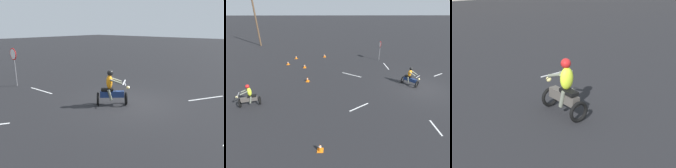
# 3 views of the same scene
# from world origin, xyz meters

# --- Properties ---
(ground_plane) EXTENTS (120.00, 120.00, 0.00)m
(ground_plane) POSITION_xyz_m (0.00, 0.00, 0.00)
(ground_plane) COLOR black
(motorcycle_rider_foreground) EXTENTS (1.44, 1.39, 1.66)m
(motorcycle_rider_foreground) POSITION_xyz_m (0.58, 0.82, 0.73)
(motorcycle_rider_foreground) COLOR black
(motorcycle_rider_foreground) RESTS_ON ground
(motorcycle_rider_background) EXTENTS (1.00, 1.56, 1.66)m
(motorcycle_rider_background) POSITION_xyz_m (-2.52, 13.37, 0.73)
(motorcycle_rider_background) COLOR black
(motorcycle_rider_background) RESTS_ON ground
(stop_sign) EXTENTS (0.70, 0.08, 2.30)m
(stop_sign) POSITION_xyz_m (7.11, 2.07, 1.63)
(stop_sign) COLOR slate
(stop_sign) RESTS_ON ground
(traffic_cone_near_left) EXTENTS (0.32, 0.32, 0.34)m
(traffic_cone_near_left) POSITION_xyz_m (5.71, 12.72, 0.17)
(traffic_cone_near_left) COLOR orange
(traffic_cone_near_left) RESTS_ON ground
(traffic_cone_near_right) EXTENTS (0.32, 0.32, 0.36)m
(traffic_cone_near_right) POSITION_xyz_m (8.40, 8.71, 0.17)
(traffic_cone_near_right) COLOR orange
(traffic_cone_near_right) RESTS_ON ground
(traffic_cone_mid_center) EXTENTS (0.32, 0.32, 0.43)m
(traffic_cone_mid_center) POSITION_xyz_m (1.31, 9.87, 0.21)
(traffic_cone_mid_center) COLOR orange
(traffic_cone_mid_center) RESTS_ON ground
(traffic_cone_mid_left) EXTENTS (0.32, 0.32, 0.39)m
(traffic_cone_mid_left) POSITION_xyz_m (4.73, 10.68, 0.19)
(traffic_cone_mid_left) COLOR orange
(traffic_cone_mid_left) RESTS_ON ground
(traffic_cone_far_right) EXTENTS (0.32, 0.32, 0.42)m
(traffic_cone_far_right) POSITION_xyz_m (-6.71, 8.07, 0.20)
(traffic_cone_far_right) COLOR orange
(traffic_cone_far_right) RESTS_ON ground
(traffic_cone_far_center) EXTENTS (0.32, 0.32, 0.36)m
(traffic_cone_far_center) POSITION_xyz_m (7.82, 12.23, 0.17)
(traffic_cone_far_center) COLOR orange
(traffic_cone_far_center) RESTS_ON ground
(lane_stripe_e) EXTENTS (1.97, 0.19, 0.01)m
(lane_stripe_e) POSITION_xyz_m (5.11, 1.65, 0.00)
(lane_stripe_e) COLOR silver
(lane_stripe_e) RESTS_ON ground
(lane_stripe_ne) EXTENTS (1.23, 1.85, 0.01)m
(lane_stripe_ne) POSITION_xyz_m (2.78, 5.71, 0.00)
(lane_stripe_ne) COLOR silver
(lane_stripe_ne) RESTS_ON ground
(lane_stripe_nw) EXTENTS (1.07, 1.48, 0.01)m
(lane_stripe_nw) POSITION_xyz_m (-2.86, 5.62, 0.00)
(lane_stripe_nw) COLOR silver
(lane_stripe_nw) RESTS_ON ground
(lane_stripe_w) EXTENTS (1.40, 0.14, 0.01)m
(lane_stripe_w) POSITION_xyz_m (-5.06, 1.28, 0.00)
(lane_stripe_w) COLOR silver
(lane_stripe_w) RESTS_ON ground
(lane_stripe_se) EXTENTS (0.80, 1.22, 0.01)m
(lane_stripe_se) POSITION_xyz_m (2.67, -2.92, 0.00)
(lane_stripe_se) COLOR silver
(lane_stripe_se) RESTS_ON ground
(utility_pole_near) EXTENTS (0.24, 0.24, 7.66)m
(utility_pole_near) POSITION_xyz_m (14.19, 19.04, 3.83)
(utility_pole_near) COLOR brown
(utility_pole_near) RESTS_ON ground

